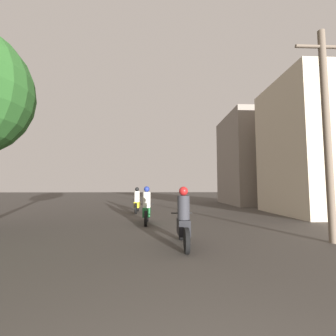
{
  "coord_description": "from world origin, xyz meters",
  "views": [
    {
      "loc": [
        -0.34,
        -0.58,
        1.56
      ],
      "look_at": [
        0.45,
        17.41,
        3.04
      ],
      "focal_mm": 24.0,
      "sensor_mm": 36.0,
      "label": 1
    }
  ],
  "objects": [
    {
      "name": "building_right_near",
      "position": [
        9.13,
        11.7,
        3.8
      ],
      "size": [
        5.6,
        5.2,
        7.6
      ],
      "color": "beige",
      "rests_on": "ground_plane"
    },
    {
      "name": "motorcycle_black",
      "position": [
        0.33,
        5.41,
        0.63
      ],
      "size": [
        0.6,
        1.95,
        1.56
      ],
      "rotation": [
        0.0,
        0.0,
        -0.17
      ],
      "color": "black",
      "rests_on": "ground_plane"
    },
    {
      "name": "motorcycle_green",
      "position": [
        -0.82,
        8.98,
        0.62
      ],
      "size": [
        0.6,
        1.87,
        1.56
      ],
      "rotation": [
        0.0,
        0.0,
        -0.14
      ],
      "color": "black",
      "rests_on": "ground_plane"
    },
    {
      "name": "motorcycle_yellow",
      "position": [
        -1.61,
        13.05,
        0.6
      ],
      "size": [
        0.6,
        1.93,
        1.51
      ],
      "rotation": [
        0.0,
        0.0,
        -0.09
      ],
      "color": "black",
      "rests_on": "ground_plane"
    },
    {
      "name": "utility_pole_near",
      "position": [
        4.5,
        5.55,
        3.25
      ],
      "size": [
        1.6,
        0.2,
        6.19
      ],
      "color": "#6B5B4C",
      "rests_on": "ground_plane"
    },
    {
      "name": "building_right_far",
      "position": [
        7.83,
        19.07,
        3.93
      ],
      "size": [
        4.21,
        6.35,
        7.85
      ],
      "color": "gray",
      "rests_on": "ground_plane"
    }
  ]
}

